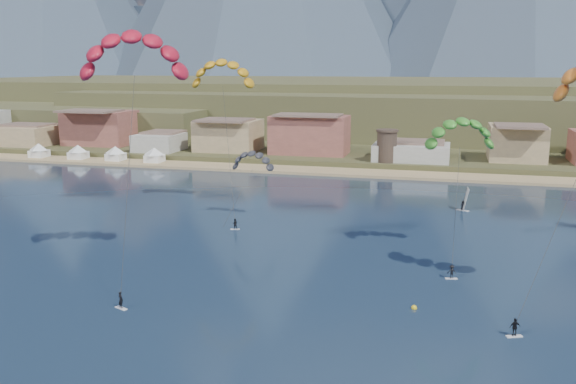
{
  "coord_description": "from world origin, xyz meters",
  "views": [
    {
      "loc": [
        21.26,
        -47.92,
        27.04
      ],
      "look_at": [
        0.0,
        32.0,
        10.0
      ],
      "focal_mm": 38.48,
      "sensor_mm": 36.0,
      "label": 1
    }
  ],
  "objects": [
    {
      "name": "foothills",
      "position": [
        22.39,
        232.47,
        9.08
      ],
      "size": [
        940.0,
        210.0,
        18.0
      ],
      "color": "brown",
      "rests_on": "ground"
    },
    {
      "name": "kitesurfer_green",
      "position": [
        22.46,
        40.13,
        18.34
      ],
      "size": [
        10.68,
        13.41,
        21.23
      ],
      "color": "silver",
      "rests_on": "ground"
    },
    {
      "name": "ground",
      "position": [
        0.0,
        0.0,
        0.0
      ],
      "size": [
        2400.0,
        2400.0,
        0.0
      ],
      "primitive_type": "plane",
      "color": "black",
      "rests_on": "ground"
    },
    {
      "name": "kitesurfer_yellow",
      "position": [
        -19.83,
        59.91,
        26.25
      ],
      "size": [
        13.98,
        17.32,
        30.49
      ],
      "color": "silver",
      "rests_on": "ground"
    },
    {
      "name": "land",
      "position": [
        0.0,
        560.0,
        0.0
      ],
      "size": [
        2200.0,
        900.0,
        4.0
      ],
      "color": "brown",
      "rests_on": "ground"
    },
    {
      "name": "beach",
      "position": [
        0.0,
        106.0,
        0.25
      ],
      "size": [
        2200.0,
        12.0,
        0.9
      ],
      "color": "tan",
      "rests_on": "ground"
    },
    {
      "name": "distant_kite_dark",
      "position": [
        -12.47,
        54.51,
        11.11
      ],
      "size": [
        7.87,
        5.52,
        14.25
      ],
      "color": "#262626",
      "rests_on": "ground"
    },
    {
      "name": "windsurfer",
      "position": [
        24.18,
        70.54,
        1.4
      ],
      "size": [
        2.73,
        2.81,
        4.41
      ],
      "color": "silver",
      "rests_on": "ground"
    },
    {
      "name": "beach_tents",
      "position": [
        -76.25,
        106.0,
        3.71
      ],
      "size": [
        43.4,
        6.4,
        5.0
      ],
      "color": "white",
      "rests_on": "ground"
    },
    {
      "name": "town",
      "position": [
        -40.0,
        122.0,
        8.0
      ],
      "size": [
        400.0,
        24.0,
        12.0
      ],
      "color": "#BCB9AE",
      "rests_on": "ground"
    },
    {
      "name": "watchtower",
      "position": [
        5.0,
        114.0,
        6.37
      ],
      "size": [
        5.82,
        5.82,
        8.6
      ],
      "color": "#47382D",
      "rests_on": "ground"
    },
    {
      "name": "kitesurfer_red",
      "position": [
        -16.79,
        21.67,
        29.13
      ],
      "size": [
        14.8,
        16.8,
        32.6
      ],
      "color": "silver",
      "rests_on": "ground"
    },
    {
      "name": "buoy",
      "position": [
        18.19,
        19.23,
        0.11
      ],
      "size": [
        0.66,
        0.66,
        0.66
      ],
      "color": "yellow",
      "rests_on": "ground"
    }
  ]
}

